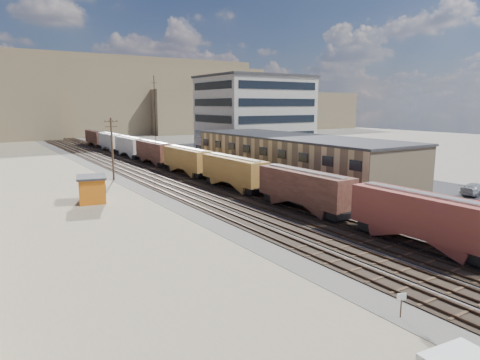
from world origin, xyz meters
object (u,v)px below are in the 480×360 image
freight_train (170,155)px  maintenance_shed (92,189)px  utility_pole_north (112,147)px  parked_car_silver (477,189)px  parked_car_blue (244,154)px

freight_train → maintenance_shed: bearing=-133.5°
freight_train → utility_pole_north: size_ratio=11.97×
parked_car_silver → maintenance_shed: bearing=62.4°
utility_pole_north → maintenance_shed: bearing=-115.6°
parked_car_silver → utility_pole_north: bearing=45.0°
parked_car_blue → freight_train: bearing=162.9°
freight_train → parked_car_blue: size_ratio=20.65×
parked_car_silver → parked_car_blue: size_ratio=0.99×
freight_train → parked_car_blue: (21.60, 7.62, -1.99)m
freight_train → parked_car_blue: bearing=19.4°
utility_pole_north → maintenance_shed: 16.41m
maintenance_shed → parked_car_blue: 49.42m
utility_pole_north → maintenance_shed: utility_pole_north is taller
freight_train → parked_car_silver: freight_train is taller
utility_pole_north → parked_car_silver: utility_pole_north is taller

